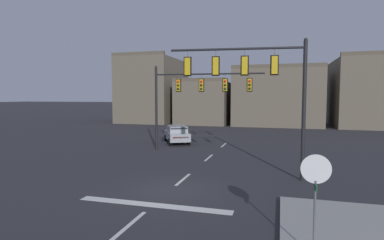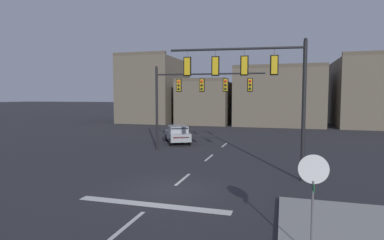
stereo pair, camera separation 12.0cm
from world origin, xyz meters
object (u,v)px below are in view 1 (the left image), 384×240
Objects in this scene: signal_mast_far_side at (193,91)px; car_lot_nearside at (177,134)px; stop_sign at (316,181)px; signal_mast_near_side at (257,80)px.

car_lot_nearside is at bearing 124.95° from signal_mast_far_side.
stop_sign is at bearing -63.50° from signal_mast_far_side.
signal_mast_near_side is 2.55× the size of stop_sign.
signal_mast_near_side is at bearing -53.41° from car_lot_nearside.
signal_mast_far_side reaches higher than stop_sign.
signal_mast_far_side is 17.09m from stop_sign.
stop_sign reaches higher than car_lot_nearside.
signal_mast_far_side is (-5.44, 7.11, -0.47)m from signal_mast_near_side.
car_lot_nearside is (-10.09, 18.77, -1.29)m from stop_sign.
signal_mast_far_side is at bearing 116.50° from stop_sign.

